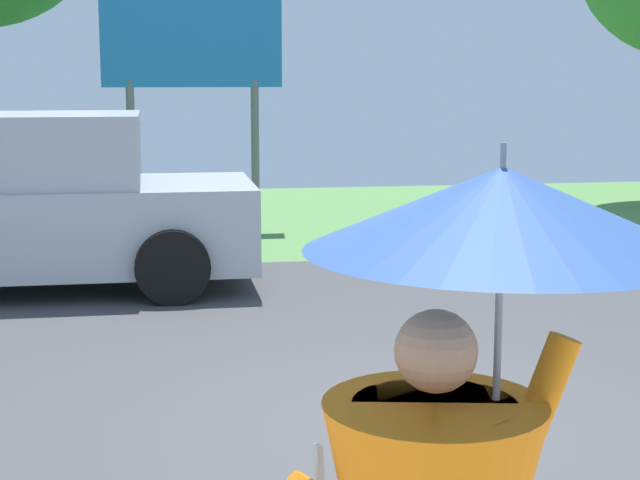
{
  "coord_description": "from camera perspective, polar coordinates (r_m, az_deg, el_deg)",
  "views": [
    {
      "loc": [
        -1.67,
        -6.18,
        2.31
      ],
      "look_at": [
        -0.48,
        1.0,
        1.1
      ],
      "focal_mm": 56.79,
      "sensor_mm": 36.0,
      "label": 1
    }
  ],
  "objects": [
    {
      "name": "ground_plane",
      "position": [
        9.58,
        0.91,
        -4.84
      ],
      "size": [
        40.0,
        22.0,
        0.2
      ],
      "color": "#424244"
    },
    {
      "name": "pickup_truck",
      "position": [
        11.3,
        -16.97,
        1.69
      ],
      "size": [
        5.2,
        2.28,
        1.88
      ],
      "rotation": [
        0.0,
        0.0,
        0.05
      ],
      "color": "#ADB2BA",
      "rests_on": "ground_plane"
    },
    {
      "name": "roadside_billboard",
      "position": [
        14.94,
        -7.22,
        10.26
      ],
      "size": [
        2.6,
        0.12,
        3.5
      ],
      "color": "slate",
      "rests_on": "ground_plane"
    }
  ]
}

